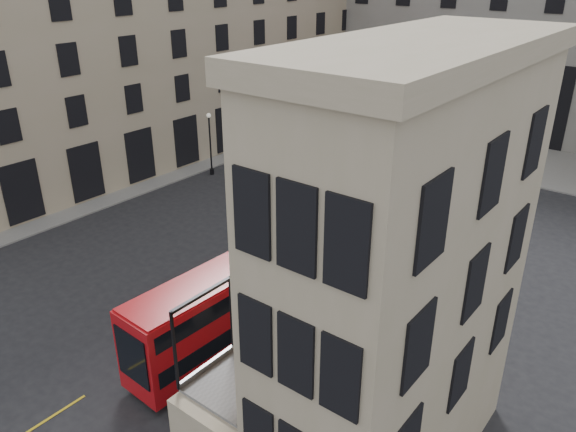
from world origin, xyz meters
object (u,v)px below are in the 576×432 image
Objects in this scene: car_b at (356,193)px; cafe_table_near at (249,338)px; pedestrian_e at (262,157)px; cafe_chair_c at (356,322)px; street_lamp_b at (416,129)px; cafe_chair_d at (386,293)px; bus_far at (371,115)px; cyclist at (259,239)px; pedestrian_c at (432,139)px; cafe_table_mid at (291,308)px; car_a at (370,181)px; cafe_chair_a at (295,375)px; cafe_chair_b at (324,329)px; traffic_light_far at (301,126)px; bus_near at (229,303)px; street_lamp_a at (211,148)px; pedestrian_d at (502,164)px; pedestrian_a at (315,118)px; pedestrian_b at (427,136)px; car_c at (255,151)px; traffic_light_near at (327,221)px.

cafe_table_near reaches higher than car_b.
cafe_chair_c reaches higher than pedestrian_e.
street_lamp_b is 6.06× the size of cafe_chair_d.
bus_far is (-5.17, 0.47, 0.34)m from street_lamp_b.
cafe_table_near is at bearing -158.87° from cyclist.
cafe_chair_c reaches higher than pedestrian_c.
cafe_table_mid is 2.45m from cafe_chair_c.
cafe_chair_a reaches higher than car_a.
cafe_chair_c is (12.19, -22.06, 4.07)m from car_a.
traffic_light_far is at bearing 128.22° from cafe_chair_b.
cafe_table_mid is (11.48, -33.88, 2.70)m from street_lamp_b.
bus_far reaches higher than car_b.
street_lamp_b is at bearing 114.00° from cafe_chair_d.
cafe_chair_c reaches higher than cyclist.
cafe_table_near is (16.58, -36.62, 2.32)m from bus_far.
cafe_table_near is at bearing -39.14° from bus_near.
cafe_table_near is at bearing -41.96° from street_lamp_a.
traffic_light_far is at bearing 96.67° from pedestrian_d.
pedestrian_d is 2.46× the size of cafe_table_near.
car_b is at bearing 142.69° from pedestrian_d.
pedestrian_a is 46.91m from cafe_chair_a.
cafe_chair_b reaches higher than cafe_chair_c.
car_a is at bearing -24.35° from traffic_light_far.
car_b is 16.68m from pedestrian_c.
cafe_chair_b is at bearing -109.43° from pedestrian_b.
pedestrian_a is (-2.00, 12.33, 0.20)m from car_c.
pedestrian_e is at bearing 143.60° from traffic_light_near.
cafe_table_mid is at bearing -71.28° from street_lamp_b.
pedestrian_c is 1.67× the size of cafe_chair_b.
pedestrian_b is 1.14× the size of pedestrian_d.
cyclist is 16.18m from cafe_table_near.
pedestrian_e is at bearing -128.20° from street_lamp_b.
car_c is (0.00, 5.58, -1.72)m from street_lamp_a.
cafe_chair_b is (1.61, 2.18, -0.17)m from cafe_table_near.
street_lamp_b is 5.20m from bus_far.
bus_near is 5.93m from cafe_table_mid.
bus_near is at bearing -78.57° from street_lamp_b.
car_c is at bearing -58.59° from pedestrian_a.
street_lamp_a reaches higher than pedestrian_d.
cafe_chair_d reaches higher than cafe_table_near.
traffic_light_near and traffic_light_far have the same top height.
traffic_light_far reaches higher than cyclist.
cafe_chair_c is (13.26, -35.78, 4.05)m from pedestrian_c.
car_a is 2.59× the size of pedestrian_a.
car_b is 5.20× the size of cafe_chair_d.
cafe_chair_a is at bearing -69.47° from street_lamp_b.
pedestrian_a is at bearing 10.26° from cyclist.
traffic_light_far is at bearing 126.31° from cafe_table_mid.
traffic_light_near is 15.75m from cafe_table_near.
cafe_chair_d is at bearing 90.95° from cafe_chair_a.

